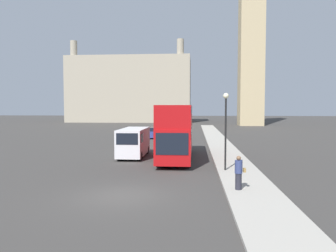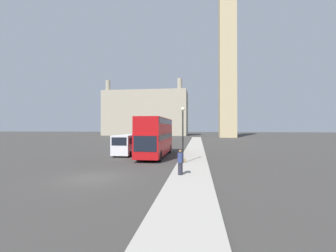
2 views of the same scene
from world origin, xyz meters
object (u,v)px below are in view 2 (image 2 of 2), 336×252
(clock_tower, at_px, (227,35))
(street_lamp, at_px, (183,125))
(pedestrian, at_px, (180,162))
(red_double_decker_bus, at_px, (156,135))
(white_van, at_px, (127,144))
(parked_sedan, at_px, (149,141))

(clock_tower, height_order, street_lamp, clock_tower)
(pedestrian, bearing_deg, red_double_decker_bus, 109.18)
(white_van, distance_m, parked_sedan, 17.45)
(clock_tower, relative_size, pedestrian, 39.78)
(pedestrian, xyz_separation_m, parked_sedan, (-8.51, 28.53, -0.32))
(pedestrian, bearing_deg, clock_tower, 80.01)
(red_double_decker_bus, bearing_deg, white_van, 170.37)
(white_van, distance_m, street_lamp, 9.65)
(red_double_decker_bus, relative_size, parked_sedan, 2.51)
(red_double_decker_bus, xyz_separation_m, pedestrian, (3.65, -10.50, -1.46))
(white_van, height_order, street_lamp, street_lamp)
(clock_tower, distance_m, white_van, 62.93)
(red_double_decker_bus, relative_size, white_van, 1.93)
(parked_sedan, bearing_deg, street_lamp, -70.49)
(red_double_decker_bus, height_order, white_van, red_double_decker_bus)
(parked_sedan, bearing_deg, pedestrian, -73.40)
(clock_tower, relative_size, parked_sedan, 15.51)
(street_lamp, xyz_separation_m, parked_sedan, (-8.32, 23.49, -2.82))
(red_double_decker_bus, distance_m, street_lamp, 6.55)
(clock_tower, height_order, parked_sedan, clock_tower)
(pedestrian, xyz_separation_m, street_lamp, (-0.18, 5.05, 2.50))
(white_van, bearing_deg, street_lamp, -40.34)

